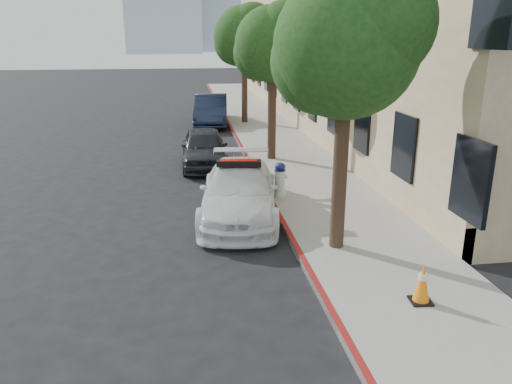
{
  "coord_description": "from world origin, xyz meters",
  "views": [
    {
      "loc": [
        -0.2,
        -11.45,
        4.45
      ],
      "look_at": [
        1.36,
        -0.66,
        1.0
      ],
      "focal_mm": 35.0,
      "sensor_mm": 36.0,
      "label": 1
    }
  ],
  "objects": [
    {
      "name": "sidewalk",
      "position": [
        3.6,
        10.0,
        0.07
      ],
      "size": [
        3.2,
        50.0,
        0.15
      ],
      "primitive_type": "cube",
      "color": "gray",
      "rests_on": "ground"
    },
    {
      "name": "police_car",
      "position": [
        1.1,
        0.47,
        0.68
      ],
      "size": [
        2.5,
        4.86,
        1.5
      ],
      "rotation": [
        0.0,
        0.0,
        -0.14
      ],
      "color": "white",
      "rests_on": "ground"
    },
    {
      "name": "parked_car_far",
      "position": [
        1.2,
        14.23,
        0.76
      ],
      "size": [
        2.01,
        4.76,
        1.53
      ],
      "primitive_type": "imported",
      "rotation": [
        0.0,
        0.0,
        -0.09
      ],
      "color": "#151C34",
      "rests_on": "ground"
    },
    {
      "name": "curb_strip",
      "position": [
        2.06,
        10.0,
        0.07
      ],
      "size": [
        0.12,
        50.0,
        0.15
      ],
      "primitive_type": "cube",
      "color": "maroon",
      "rests_on": "ground"
    },
    {
      "name": "tree_far",
      "position": [
        2.93,
        13.99,
        4.39
      ],
      "size": [
        3.1,
        3.0,
        5.81
      ],
      "color": "black",
      "rests_on": "sidewalk"
    },
    {
      "name": "traffic_cone",
      "position": [
        3.62,
        -4.47,
        0.49
      ],
      "size": [
        0.38,
        0.38,
        0.68
      ],
      "rotation": [
        0.0,
        0.0,
        -0.09
      ],
      "color": "black",
      "rests_on": "sidewalk"
    },
    {
      "name": "fire_hydrant",
      "position": [
        2.35,
        1.54,
        0.62
      ],
      "size": [
        0.4,
        0.37,
        0.96
      ],
      "rotation": [
        0.0,
        0.0,
        -0.17
      ],
      "color": "silver",
      "rests_on": "sidewalk"
    },
    {
      "name": "ground",
      "position": [
        0.0,
        0.0,
        0.0
      ],
      "size": [
        120.0,
        120.0,
        0.0
      ],
      "primitive_type": "plane",
      "color": "black",
      "rests_on": "ground"
    },
    {
      "name": "building",
      "position": [
        9.2,
        15.0,
        5.0
      ],
      "size": [
        8.0,
        36.0,
        10.0
      ],
      "primitive_type": "cube",
      "color": "tan",
      "rests_on": "ground"
    },
    {
      "name": "tree_mid",
      "position": [
        2.93,
        5.99,
        4.16
      ],
      "size": [
        2.77,
        2.64,
        5.43
      ],
      "color": "black",
      "rests_on": "sidewalk"
    },
    {
      "name": "tree_near",
      "position": [
        2.93,
        -2.01,
        4.27
      ],
      "size": [
        2.92,
        2.82,
        5.62
      ],
      "color": "black",
      "rests_on": "sidewalk"
    },
    {
      "name": "parked_car_mid",
      "position": [
        0.46,
        5.77,
        0.66
      ],
      "size": [
        1.61,
        3.9,
        1.32
      ],
      "primitive_type": "imported",
      "rotation": [
        0.0,
        0.0,
        -0.01
      ],
      "color": "black",
      "rests_on": "ground"
    }
  ]
}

